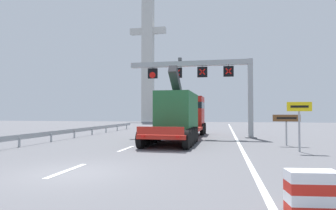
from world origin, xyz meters
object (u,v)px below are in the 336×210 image
(exit_sign_yellow, at_px, (299,115))
(bridge_pylon_distant, at_px, (148,47))
(crash_barrier_striped, at_px, (312,193))
(overhead_lane_gantry, at_px, (206,75))
(heavy_haul_truck_red, at_px, (183,114))
(tourist_info_sign_brown, at_px, (286,122))

(exit_sign_yellow, height_order, bridge_pylon_distant, bridge_pylon_distant)
(crash_barrier_striped, relative_size, bridge_pylon_distant, 0.03)
(overhead_lane_gantry, bearing_deg, crash_barrier_striped, -80.06)
(heavy_haul_truck_red, relative_size, bridge_pylon_distant, 0.39)
(overhead_lane_gantry, bearing_deg, tourist_info_sign_brown, -44.48)
(crash_barrier_striped, bearing_deg, tourist_info_sign_brown, 80.30)
(heavy_haul_truck_red, height_order, bridge_pylon_distant, bridge_pylon_distant)
(exit_sign_yellow, relative_size, bridge_pylon_distant, 0.07)
(crash_barrier_striped, bearing_deg, overhead_lane_gantry, 99.94)
(overhead_lane_gantry, height_order, exit_sign_yellow, overhead_lane_gantry)
(overhead_lane_gantry, xyz_separation_m, bridge_pylon_distant, (-16.86, 43.07, 13.23))
(tourist_info_sign_brown, relative_size, crash_barrier_striped, 1.87)
(tourist_info_sign_brown, distance_m, bridge_pylon_distant, 55.83)
(heavy_haul_truck_red, distance_m, exit_sign_yellow, 10.16)
(tourist_info_sign_brown, distance_m, crash_barrier_striped, 13.02)
(overhead_lane_gantry, relative_size, heavy_haul_truck_red, 0.77)
(tourist_info_sign_brown, bearing_deg, crash_barrier_striped, -99.70)
(exit_sign_yellow, bearing_deg, tourist_info_sign_brown, 90.65)
(overhead_lane_gantry, bearing_deg, exit_sign_yellow, -56.75)
(bridge_pylon_distant, bearing_deg, exit_sign_yellow, -66.55)
(overhead_lane_gantry, height_order, tourist_info_sign_brown, overhead_lane_gantry)
(tourist_info_sign_brown, bearing_deg, overhead_lane_gantry, 135.52)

